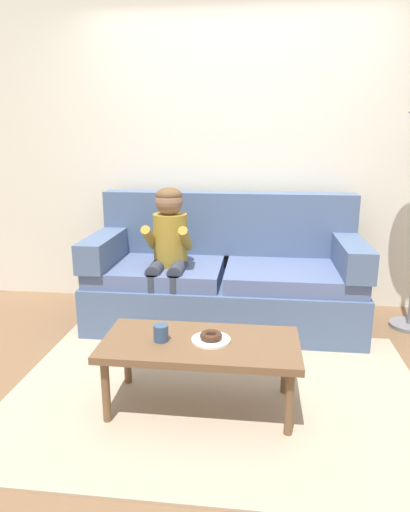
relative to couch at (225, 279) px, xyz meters
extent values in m
plane|color=brown|center=(0.04, -0.86, -0.36)|extent=(10.00, 10.00, 0.00)
cube|color=silver|center=(0.04, 0.54, 1.04)|extent=(8.00, 0.10, 2.80)
cube|color=tan|center=(0.04, -1.11, -0.35)|extent=(2.41, 1.73, 0.01)
cube|color=slate|center=(0.00, -0.06, -0.17)|extent=(2.10, 0.90, 0.38)
cube|color=slate|center=(-0.52, -0.11, 0.08)|extent=(1.01, 0.74, 0.12)
cube|color=slate|center=(0.52, -0.11, 0.08)|extent=(1.01, 0.74, 0.12)
cube|color=slate|center=(0.00, 0.29, 0.40)|extent=(2.10, 0.20, 0.52)
cube|color=slate|center=(-0.95, -0.06, 0.25)|extent=(0.20, 0.90, 0.22)
cube|color=slate|center=(0.95, -0.06, 0.25)|extent=(0.20, 0.90, 0.22)
cube|color=brown|center=(-0.04, -1.26, 0.02)|extent=(1.06, 0.51, 0.04)
cylinder|color=brown|center=(-0.51, -1.46, -0.18)|extent=(0.04, 0.04, 0.36)
cylinder|color=brown|center=(0.43, -1.46, -0.18)|extent=(0.04, 0.04, 0.36)
cylinder|color=brown|center=(-0.51, -1.07, -0.18)|extent=(0.04, 0.04, 0.36)
cylinder|color=brown|center=(0.43, -1.07, -0.18)|extent=(0.04, 0.04, 0.36)
cylinder|color=olive|center=(-0.41, -0.14, 0.34)|extent=(0.26, 0.26, 0.40)
sphere|color=#846047|center=(-0.41, -0.16, 0.64)|extent=(0.21, 0.21, 0.21)
ellipsoid|color=brown|center=(-0.41, -0.16, 0.68)|extent=(0.20, 0.20, 0.12)
cylinder|color=#333847|center=(-0.49, -0.29, 0.15)|extent=(0.11, 0.30, 0.11)
cylinder|color=#333847|center=(-0.49, -0.44, -0.08)|extent=(0.09, 0.09, 0.44)
cube|color=black|center=(-0.49, -0.49, -0.33)|extent=(0.10, 0.20, 0.06)
cylinder|color=olive|center=(-0.55, -0.24, 0.38)|extent=(0.07, 0.29, 0.23)
cylinder|color=#333847|center=(-0.33, -0.29, 0.15)|extent=(0.11, 0.30, 0.11)
cylinder|color=#333847|center=(-0.33, -0.44, -0.08)|extent=(0.09, 0.09, 0.44)
cube|color=black|center=(-0.33, -0.49, -0.33)|extent=(0.10, 0.20, 0.06)
cylinder|color=olive|center=(-0.28, -0.24, 0.38)|extent=(0.07, 0.29, 0.23)
cylinder|color=white|center=(0.02, -1.26, 0.05)|extent=(0.21, 0.21, 0.01)
torus|color=#422619|center=(0.02, -1.26, 0.07)|extent=(0.17, 0.17, 0.04)
cylinder|color=#334C72|center=(-0.25, -1.28, 0.09)|extent=(0.08, 0.08, 0.09)
cylinder|color=slate|center=(1.47, 0.04, -0.34)|extent=(0.30, 0.30, 0.03)
camera|label=1|loc=(0.25, -3.49, 1.10)|focal=31.93mm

